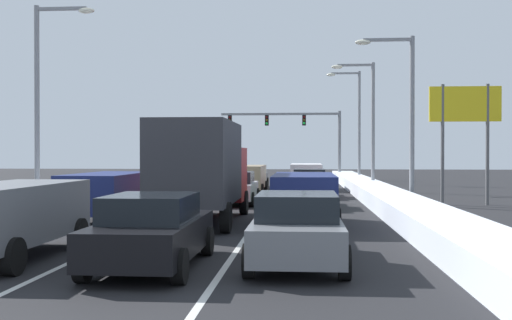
{
  "coord_description": "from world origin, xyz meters",
  "views": [
    {
      "loc": [
        3.29,
        -5.17,
        2.35
      ],
      "look_at": [
        0.09,
        35.82,
        1.9
      ],
      "focal_mm": 42.19,
      "sensor_mm": 36.0,
      "label": 1
    }
  ],
  "objects_px": {
    "sedan_silver_center_lane_third": "(235,188)",
    "street_lamp_right_near": "(403,103)",
    "suv_navy_right_lane_second": "(304,194)",
    "box_truck_center_lane_second": "(202,167)",
    "sedan_maroon_left_lane_fourth": "(172,183)",
    "street_lamp_right_mid": "(367,114)",
    "suv_tan_center_lane_fourth": "(246,177)",
    "street_lamp_left_mid": "(45,88)",
    "suv_navy_left_lane_second": "(108,192)",
    "sedan_maroon_right_lane_fourth": "(309,183)",
    "sedan_gray_right_lane_nearest": "(297,228)",
    "street_lamp_right_far": "(355,117)",
    "sedan_green_left_lane_third": "(145,190)",
    "suv_gray_left_lane_nearest": "(8,214)",
    "suv_white_left_lane_fifth": "(201,174)",
    "suv_white_right_lane_fifth": "(306,174)",
    "sedan_black_center_lane_nearest": "(152,231)",
    "sedan_charcoal_center_lane_fifth": "(252,177)",
    "roadside_sign_right": "(465,117)",
    "sedan_green_right_lane_third": "(304,190)",
    "traffic_light_gantry": "(297,127)"
  },
  "relations": [
    {
      "from": "suv_tan_center_lane_fourth",
      "to": "street_lamp_left_mid",
      "type": "xyz_separation_m",
      "value": [
        -7.89,
        -8.48,
        4.15
      ]
    },
    {
      "from": "suv_navy_right_lane_second",
      "to": "sedan_maroon_left_lane_fourth",
      "type": "height_order",
      "value": "suv_navy_right_lane_second"
    },
    {
      "from": "sedan_black_center_lane_nearest",
      "to": "street_lamp_right_near",
      "type": "height_order",
      "value": "street_lamp_right_near"
    },
    {
      "from": "sedan_silver_center_lane_third",
      "to": "street_lamp_left_mid",
      "type": "xyz_separation_m",
      "value": [
        -7.94,
        -2.55,
        4.4
      ]
    },
    {
      "from": "sedan_gray_right_lane_nearest",
      "to": "sedan_black_center_lane_nearest",
      "type": "distance_m",
      "value": 3.02
    },
    {
      "from": "street_lamp_right_near",
      "to": "street_lamp_left_mid",
      "type": "xyz_separation_m",
      "value": [
        -15.58,
        -2.5,
        0.56
      ]
    },
    {
      "from": "sedan_maroon_left_lane_fourth",
      "to": "street_lamp_right_mid",
      "type": "height_order",
      "value": "street_lamp_right_mid"
    },
    {
      "from": "street_lamp_right_far",
      "to": "suv_tan_center_lane_fourth",
      "type": "bearing_deg",
      "value": -117.42
    },
    {
      "from": "sedan_silver_center_lane_third",
      "to": "street_lamp_right_near",
      "type": "height_order",
      "value": "street_lamp_right_near"
    },
    {
      "from": "street_lamp_right_mid",
      "to": "street_lamp_right_far",
      "type": "relative_size",
      "value": 0.91
    },
    {
      "from": "sedan_maroon_left_lane_fourth",
      "to": "traffic_light_gantry",
      "type": "distance_m",
      "value": 24.64
    },
    {
      "from": "sedan_green_right_lane_third",
      "to": "sedan_silver_center_lane_third",
      "type": "relative_size",
      "value": 1.0
    },
    {
      "from": "sedan_maroon_left_lane_fourth",
      "to": "roadside_sign_right",
      "type": "distance_m",
      "value": 15.02
    },
    {
      "from": "suv_white_right_lane_fifth",
      "to": "sedan_green_left_lane_third",
      "type": "relative_size",
      "value": 1.09
    },
    {
      "from": "suv_tan_center_lane_fourth",
      "to": "street_lamp_right_near",
      "type": "bearing_deg",
      "value": -37.86
    },
    {
      "from": "sedan_green_right_lane_third",
      "to": "street_lamp_right_near",
      "type": "distance_m",
      "value": 5.99
    },
    {
      "from": "sedan_green_left_lane_third",
      "to": "street_lamp_right_mid",
      "type": "bearing_deg",
      "value": 47.24
    },
    {
      "from": "sedan_maroon_right_lane_fourth",
      "to": "sedan_green_right_lane_third",
      "type": "bearing_deg",
      "value": -92.59
    },
    {
      "from": "sedan_black_center_lane_nearest",
      "to": "sedan_charcoal_center_lane_fifth",
      "type": "height_order",
      "value": "same"
    },
    {
      "from": "roadside_sign_right",
      "to": "traffic_light_gantry",
      "type": "bearing_deg",
      "value": 106.33
    },
    {
      "from": "sedan_silver_center_lane_third",
      "to": "street_lamp_right_mid",
      "type": "distance_m",
      "value": 12.8
    },
    {
      "from": "sedan_gray_right_lane_nearest",
      "to": "suv_tan_center_lane_fourth",
      "type": "bearing_deg",
      "value": 98.33
    },
    {
      "from": "suv_navy_left_lane_second",
      "to": "street_lamp_right_near",
      "type": "xyz_separation_m",
      "value": [
        11.15,
        7.49,
        3.59
      ]
    },
    {
      "from": "sedan_maroon_left_lane_fourth",
      "to": "street_lamp_right_mid",
      "type": "distance_m",
      "value": 13.07
    },
    {
      "from": "suv_navy_right_lane_second",
      "to": "suv_navy_left_lane_second",
      "type": "height_order",
      "value": "same"
    },
    {
      "from": "suv_navy_right_lane_second",
      "to": "sedan_charcoal_center_lane_fifth",
      "type": "bearing_deg",
      "value": 99.35
    },
    {
      "from": "suv_white_right_lane_fifth",
      "to": "street_lamp_right_far",
      "type": "distance_m",
      "value": 10.18
    },
    {
      "from": "sedan_maroon_right_lane_fourth",
      "to": "roadside_sign_right",
      "type": "xyz_separation_m",
      "value": [
        7.01,
        -4.59,
        3.25
      ]
    },
    {
      "from": "sedan_maroon_right_lane_fourth",
      "to": "street_lamp_left_mid",
      "type": "height_order",
      "value": "street_lamp_left_mid"
    },
    {
      "from": "traffic_light_gantry",
      "to": "roadside_sign_right",
      "type": "height_order",
      "value": "traffic_light_gantry"
    },
    {
      "from": "box_truck_center_lane_second",
      "to": "traffic_light_gantry",
      "type": "height_order",
      "value": "traffic_light_gantry"
    },
    {
      "from": "street_lamp_right_far",
      "to": "street_lamp_left_mid",
      "type": "height_order",
      "value": "street_lamp_right_far"
    },
    {
      "from": "roadside_sign_right",
      "to": "street_lamp_left_mid",
      "type": "bearing_deg",
      "value": -170.88
    },
    {
      "from": "suv_navy_right_lane_second",
      "to": "box_truck_center_lane_second",
      "type": "distance_m",
      "value": 3.55
    },
    {
      "from": "sedan_gray_right_lane_nearest",
      "to": "street_lamp_right_far",
      "type": "distance_m",
      "value": 35.25
    },
    {
      "from": "sedan_black_center_lane_nearest",
      "to": "roadside_sign_right",
      "type": "xyz_separation_m",
      "value": [
        10.43,
        15.9,
        3.25
      ]
    },
    {
      "from": "street_lamp_right_mid",
      "to": "street_lamp_left_mid",
      "type": "relative_size",
      "value": 0.92
    },
    {
      "from": "suv_navy_right_lane_second",
      "to": "sedan_green_right_lane_third",
      "type": "height_order",
      "value": "suv_navy_right_lane_second"
    },
    {
      "from": "suv_white_right_lane_fifth",
      "to": "street_lamp_right_far",
      "type": "height_order",
      "value": "street_lamp_right_far"
    },
    {
      "from": "suv_white_left_lane_fifth",
      "to": "street_lamp_right_near",
      "type": "distance_m",
      "value": 15.93
    },
    {
      "from": "sedan_green_right_lane_third",
      "to": "suv_white_left_lane_fifth",
      "type": "height_order",
      "value": "suv_white_left_lane_fifth"
    },
    {
      "from": "sedan_silver_center_lane_third",
      "to": "street_lamp_right_near",
      "type": "xyz_separation_m",
      "value": [
        7.65,
        -0.05,
        3.84
      ]
    },
    {
      "from": "suv_tan_center_lane_fourth",
      "to": "sedan_black_center_lane_nearest",
      "type": "bearing_deg",
      "value": -89.76
    },
    {
      "from": "suv_navy_left_lane_second",
      "to": "suv_white_left_lane_fifth",
      "type": "height_order",
      "value": "same"
    },
    {
      "from": "box_truck_center_lane_second",
      "to": "suv_gray_left_lane_nearest",
      "type": "height_order",
      "value": "box_truck_center_lane_second"
    },
    {
      "from": "sedan_green_left_lane_third",
      "to": "sedan_charcoal_center_lane_fifth",
      "type": "bearing_deg",
      "value": 76.69
    },
    {
      "from": "suv_navy_left_lane_second",
      "to": "sedan_maroon_right_lane_fourth",
      "type": "bearing_deg",
      "value": 60.94
    },
    {
      "from": "sedan_maroon_left_lane_fourth",
      "to": "sedan_gray_right_lane_nearest",
      "type": "bearing_deg",
      "value": -70.04
    },
    {
      "from": "suv_white_right_lane_fifth",
      "to": "sedan_silver_center_lane_third",
      "type": "xyz_separation_m",
      "value": [
        -3.34,
        -11.38,
        -0.25
      ]
    },
    {
      "from": "sedan_gray_right_lane_nearest",
      "to": "sedan_charcoal_center_lane_fifth",
      "type": "distance_m",
      "value": 27.96
    }
  ]
}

